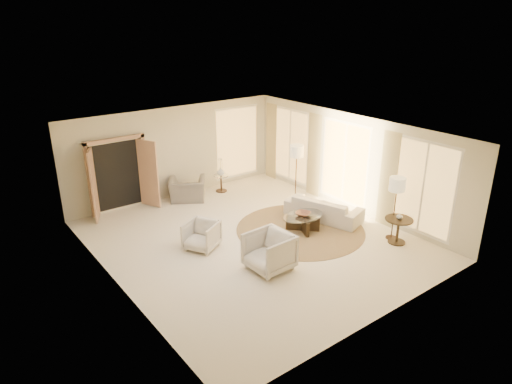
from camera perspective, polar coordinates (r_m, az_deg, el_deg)
room at (r=11.08m, az=-0.40°, el=0.39°), size 7.04×8.04×2.83m
windows_right at (r=13.39m, az=11.27°, el=3.48°), size 0.10×6.40×2.40m
window_back_corner at (r=15.43m, az=-2.34°, el=6.22°), size 1.70×0.10×2.40m
curtains_right at (r=13.95m, az=8.39°, el=4.17°), size 0.06×5.20×2.60m
french_doors at (r=13.55m, az=-16.73°, el=1.92°), size 1.95×0.66×2.16m
area_rug at (r=12.25m, az=5.55°, el=-4.67°), size 3.48×3.48×0.01m
sofa at (r=12.87m, az=8.46°, el=-2.01°), size 1.45×2.28×0.62m
armchair_left at (r=11.19m, az=-6.83°, el=-5.23°), size 0.97×0.99×0.76m
armchair_right at (r=10.20m, az=1.65°, el=-7.26°), size 0.90×0.96×0.95m
accent_chair at (r=14.12m, az=-8.59°, el=0.79°), size 1.28×1.16×0.94m
coffee_table at (r=12.10m, az=5.87°, el=-3.64°), size 1.38×1.38×0.44m
end_table at (r=11.88m, az=17.36°, el=-4.12°), size 0.69×0.69×0.65m
side_table at (r=14.74m, az=-4.38°, el=1.30°), size 0.47×0.47×0.55m
floor_lamp_near at (r=13.76m, az=5.11°, el=4.81°), size 0.42×0.42×1.73m
floor_lamp_far at (r=11.71m, az=17.22°, el=0.58°), size 0.40×0.40×1.64m
bowl at (r=12.01m, az=5.90°, el=-2.74°), size 0.51×0.51×0.09m
end_vase at (r=11.77m, az=17.51°, el=-2.90°), size 0.18×0.18×0.16m
side_vase at (r=14.63m, az=-4.42°, el=2.58°), size 0.27×0.27×0.27m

